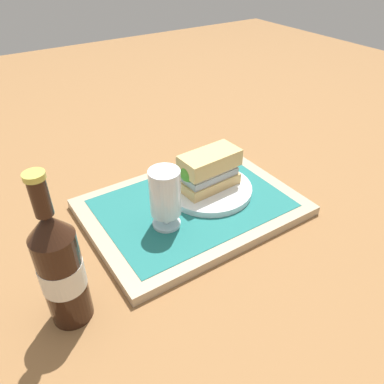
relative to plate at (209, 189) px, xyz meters
name	(u,v)px	position (x,y,z in m)	size (l,w,h in m)	color
ground_plane	(192,211)	(0.06, 0.02, -0.03)	(3.00, 3.00, 0.00)	olive
tray	(192,207)	(0.06, 0.02, -0.02)	(0.44, 0.32, 0.02)	tan
placemat	(192,203)	(0.06, 0.02, -0.01)	(0.38, 0.27, 0.00)	#1E6B66
plate	(209,189)	(0.00, 0.00, 0.00)	(0.19, 0.19, 0.01)	white
sandwich	(208,170)	(0.00, 0.00, 0.05)	(0.14, 0.07, 0.08)	tan
beer_glass	(165,196)	(0.14, 0.05, 0.06)	(0.06, 0.06, 0.12)	silver
beer_bottle	(60,268)	(0.36, 0.13, 0.08)	(0.07, 0.07, 0.27)	black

